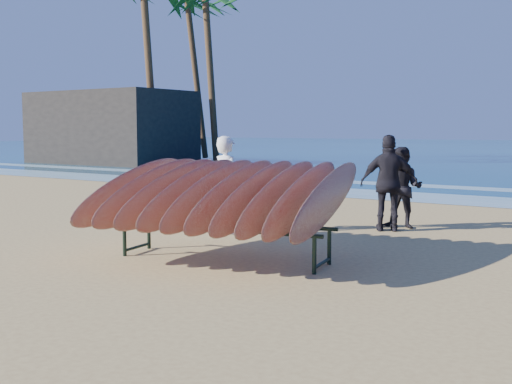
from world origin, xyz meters
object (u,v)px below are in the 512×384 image
(person_white, at_px, (227,185))
(surfboard_rack, at_px, (223,194))
(person_dark_b, at_px, (389,183))
(palm_mid, at_px, (210,6))
(person_dark_a, at_px, (403,188))
(building, at_px, (111,128))
(palm_right, at_px, (196,10))

(person_white, bearing_deg, surfboard_rack, 144.83)
(person_dark_b, distance_m, palm_mid, 24.94)
(surfboard_rack, xyz_separation_m, palm_mid, (-16.18, 20.35, 7.42))
(person_dark_a, distance_m, building, 25.33)
(person_dark_a, distance_m, person_dark_b, 0.49)
(person_dark_a, height_order, palm_right, palm_right)
(person_white, distance_m, palm_right, 29.13)
(person_dark_b, bearing_deg, building, -56.89)
(person_dark_a, relative_size, building, 0.18)
(palm_mid, bearing_deg, palm_right, 139.46)
(surfboard_rack, relative_size, palm_mid, 0.40)
(surfboard_rack, relative_size, person_dark_a, 2.37)
(building, xyz_separation_m, palm_mid, (4.52, 3.07, 6.45))
(person_dark_a, distance_m, palm_right, 29.18)
(surfboard_rack, relative_size, person_white, 2.09)
(building, bearing_deg, person_dark_b, -31.90)
(building, bearing_deg, surfboard_rack, -39.85)
(surfboard_rack, height_order, person_dark_a, surfboard_rack)
(surfboard_rack, xyz_separation_m, person_dark_b, (0.93, 3.81, -0.06))
(person_white, bearing_deg, person_dark_b, -122.65)
(person_dark_a, xyz_separation_m, palm_mid, (-17.20, 16.07, 7.60))
(person_white, relative_size, palm_right, 0.18)
(person_dark_b, relative_size, palm_mid, 0.19)
(person_dark_b, bearing_deg, palm_mid, -69.01)
(person_dark_b, height_order, building, building)
(palm_mid, distance_m, palm_right, 4.52)
(palm_mid, height_order, palm_right, palm_right)
(palm_mid, bearing_deg, person_white, -51.21)
(palm_right, bearing_deg, person_white, -49.52)
(surfboard_rack, relative_size, person_dark_b, 2.06)
(person_white, xyz_separation_m, palm_right, (-18.17, 21.29, 8.10))
(palm_mid, bearing_deg, surfboard_rack, -51.51)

